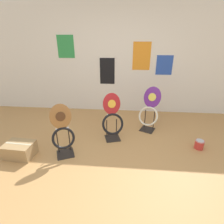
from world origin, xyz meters
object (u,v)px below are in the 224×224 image
at_px(storage_box, 20,150).
at_px(toilet_seat_display_woodgrain, 63,133).
at_px(toilet_seat_display_crimson_swirl, 112,120).
at_px(toilet_seat_display_purple_note, 149,112).
at_px(paint_can, 199,144).

bearing_deg(storage_box, toilet_seat_display_woodgrain, 8.55).
bearing_deg(toilet_seat_display_crimson_swirl, toilet_seat_display_purple_note, 30.63).
relative_size(toilet_seat_display_crimson_swirl, toilet_seat_display_woodgrain, 1.00).
bearing_deg(toilet_seat_display_woodgrain, paint_can, 9.06).
relative_size(toilet_seat_display_woodgrain, paint_can, 5.44).
bearing_deg(toilet_seat_display_crimson_swirl, toilet_seat_display_woodgrain, -143.07).
xyz_separation_m(toilet_seat_display_purple_note, storage_box, (-2.23, -1.12, -0.30)).
relative_size(toilet_seat_display_purple_note, storage_box, 1.87).
xyz_separation_m(toilet_seat_display_woodgrain, paint_can, (2.34, 0.37, -0.33)).
bearing_deg(storage_box, paint_can, 8.94).
relative_size(toilet_seat_display_purple_note, toilet_seat_display_woodgrain, 1.01).
height_order(toilet_seat_display_purple_note, paint_can, toilet_seat_display_purple_note).
relative_size(toilet_seat_display_crimson_swirl, storage_box, 1.87).
bearing_deg(toilet_seat_display_purple_note, toilet_seat_display_woodgrain, -146.05).
bearing_deg(toilet_seat_display_purple_note, paint_can, -37.03).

